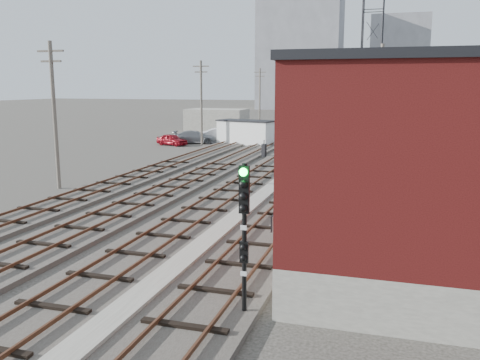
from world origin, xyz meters
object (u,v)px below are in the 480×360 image
at_px(signal_mast, 244,228).
at_px(car_red, 172,140).
at_px(switch_stand, 264,150).
at_px(car_grey, 195,137).
at_px(car_silver, 221,134).
at_px(site_trailer, 247,132).

relative_size(signal_mast, car_red, 1.19).
relative_size(switch_stand, car_grey, 0.31).
bearing_deg(car_red, car_silver, -10.68).
bearing_deg(switch_stand, car_red, 166.40).
bearing_deg(switch_stand, signal_mast, -61.47).
xyz_separation_m(site_trailer, car_silver, (-4.04, 3.24, -0.64)).
bearing_deg(car_grey, car_silver, -39.70).
xyz_separation_m(signal_mast, switch_stand, (-7.22, 31.03, -1.88)).
bearing_deg(site_trailer, switch_stand, -50.22).
xyz_separation_m(site_trailer, car_grey, (-5.88, -0.43, -0.65)).
height_order(site_trailer, car_silver, site_trailer).
bearing_deg(signal_mast, car_silver, 109.60).
distance_m(signal_mast, car_red, 42.28).
bearing_deg(car_grey, site_trailer, -98.87).
bearing_deg(site_trailer, car_red, -143.05).
bearing_deg(site_trailer, car_grey, -160.49).
height_order(signal_mast, car_silver, signal_mast).
xyz_separation_m(signal_mast, car_grey, (-17.47, 40.21, -1.88)).
distance_m(switch_stand, car_grey, 13.76).
distance_m(car_red, car_grey, 3.06).
relative_size(signal_mast, site_trailer, 0.63).
bearing_deg(car_red, switch_stand, -100.32).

